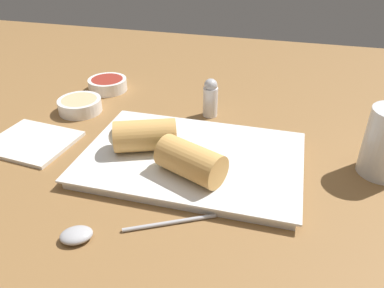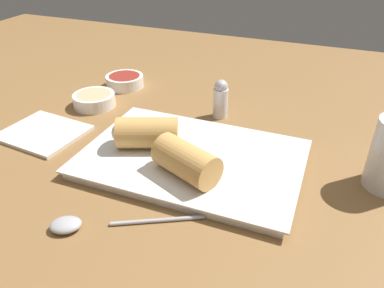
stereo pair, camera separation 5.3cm
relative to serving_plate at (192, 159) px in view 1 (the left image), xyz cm
name	(u,v)px [view 1 (the left image)]	position (x,y,z in cm)	size (l,w,h in cm)	color
table_surface	(164,176)	(-3.45, -2.87, -1.76)	(180.00, 140.00, 2.00)	olive
serving_plate	(192,159)	(0.00, 0.00, 0.00)	(31.72, 21.48, 1.50)	white
roll_front_left	(142,136)	(-7.51, -0.38, 3.08)	(10.11, 7.68, 4.68)	#DBA356
roll_front_right	(188,160)	(0.71, -4.71, 3.08)	(10.13, 7.87, 4.68)	#DBA356
dipping_bowl_near	(80,105)	(-24.58, 11.16, 0.56)	(7.92, 7.92, 2.43)	white
dipping_bowl_far	(108,84)	(-24.02, 21.59, 0.56)	(7.92, 7.92, 2.43)	white
spoon	(93,233)	(-7.05, -17.19, -0.19)	(16.90, 10.03, 1.28)	#B2B2B7
napkin	(32,142)	(-26.32, -1.27, -0.46)	(13.81, 12.09, 0.60)	silver
salt_shaker	(210,98)	(-0.85, 15.86, 2.79)	(2.65, 2.65, 7.09)	silver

